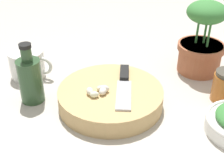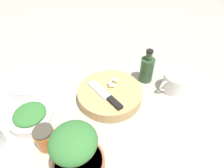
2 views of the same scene
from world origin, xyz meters
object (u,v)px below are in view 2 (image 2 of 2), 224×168
object	(u,v)px
honey_jar	(46,138)
oil_bottle	(147,69)
cutting_board	(110,94)
plate_stack	(31,81)
potted_herb	(79,160)
garlic_cloves	(112,83)
chef_knife	(107,96)
coffee_mug	(174,83)
herb_bowl	(31,116)

from	to	relation	value
honey_jar	oil_bottle	bearing A→B (deg)	-142.00
honey_jar	cutting_board	bearing A→B (deg)	-137.50
plate_stack	oil_bottle	world-z (taller)	oil_bottle
potted_herb	cutting_board	bearing A→B (deg)	-108.26
garlic_cloves	oil_bottle	size ratio (longest dim) A/B	0.37
garlic_cloves	potted_herb	xyz separation A→B (m)	(0.11, 0.32, 0.04)
garlic_cloves	potted_herb	size ratio (longest dim) A/B	0.27
chef_knife	garlic_cloves	world-z (taller)	garlic_cloves
cutting_board	coffee_mug	size ratio (longest dim) A/B	2.11
cutting_board	garlic_cloves	world-z (taller)	garlic_cloves
potted_herb	garlic_cloves	bearing A→B (deg)	-108.38
chef_knife	oil_bottle	bearing A→B (deg)	2.69
herb_bowl	oil_bottle	world-z (taller)	oil_bottle
chef_knife	cutting_board	bearing A→B (deg)	33.78
coffee_mug	oil_bottle	bearing A→B (deg)	-34.95
chef_knife	potted_herb	world-z (taller)	potted_herb
cutting_board	chef_knife	size ratio (longest dim) A/B	1.50
chef_knife	plate_stack	bearing A→B (deg)	121.16
garlic_cloves	honey_jar	distance (m)	0.31
coffee_mug	potted_herb	size ratio (longest dim) A/B	0.59
oil_bottle	herb_bowl	bearing A→B (deg)	23.45
garlic_cloves	plate_stack	size ratio (longest dim) A/B	0.27
cutting_board	oil_bottle	xyz separation A→B (m)	(-0.16, -0.10, 0.04)
cutting_board	honey_jar	size ratio (longest dim) A/B	3.16
cutting_board	honey_jar	xyz separation A→B (m)	(0.21, 0.19, 0.02)
oil_bottle	garlic_cloves	bearing A→B (deg)	24.48
garlic_cloves	honey_jar	xyz separation A→B (m)	(0.22, 0.22, -0.01)
honey_jar	oil_bottle	size ratio (longest dim) A/B	0.52
plate_stack	oil_bottle	distance (m)	0.51
cutting_board	garlic_cloves	size ratio (longest dim) A/B	4.53
honey_jar	coffee_mug	bearing A→B (deg)	-155.02
plate_stack	cutting_board	bearing A→B (deg)	161.67
oil_bottle	plate_stack	bearing A→B (deg)	-1.28
plate_stack	potted_herb	world-z (taller)	potted_herb
chef_knife	plate_stack	world-z (taller)	chef_knife
chef_knife	honey_jar	xyz separation A→B (m)	(0.19, 0.15, -0.01)
chef_knife	coffee_mug	distance (m)	0.29
chef_knife	garlic_cloves	size ratio (longest dim) A/B	3.02
coffee_mug	oil_bottle	distance (m)	0.12
cutting_board	honey_jar	bearing A→B (deg)	42.50
herb_bowl	oil_bottle	size ratio (longest dim) A/B	0.99
garlic_cloves	plate_stack	xyz separation A→B (m)	(0.35, -0.08, -0.04)
plate_stack	coffee_mug	bearing A→B (deg)	172.31
honey_jar	potted_herb	size ratio (longest dim) A/B	0.39
plate_stack	garlic_cloves	bearing A→B (deg)	166.90
coffee_mug	honey_jar	bearing A→B (deg)	24.98
chef_knife	herb_bowl	xyz separation A→B (m)	(0.27, 0.06, -0.02)
chef_knife	garlic_cloves	distance (m)	0.07
chef_knife	garlic_cloves	xyz separation A→B (m)	(-0.02, -0.07, 0.00)
herb_bowl	honey_jar	bearing A→B (deg)	127.38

